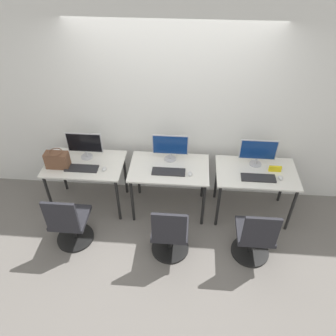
{
  "coord_description": "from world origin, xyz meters",
  "views": [
    {
      "loc": [
        0.25,
        -3.01,
        3.5
      ],
      "look_at": [
        0.0,
        0.13,
        0.91
      ],
      "focal_mm": 35.0,
      "sensor_mm": 36.0,
      "label": 1
    }
  ],
  "objects_px": {
    "mouse_left": "(104,169)",
    "mouse_center": "(190,174)",
    "keyboard_left": "(82,168)",
    "mouse_right": "(280,178)",
    "monitor_right": "(258,151)",
    "keyboard_right": "(258,178)",
    "handbag": "(57,160)",
    "monitor_left": "(85,144)",
    "office_chair_right": "(255,238)",
    "keyboard_center": "(169,172)",
    "office_chair_left": "(70,224)",
    "office_chair_center": "(170,235)",
    "monitor_center": "(170,146)"
  },
  "relations": [
    {
      "from": "mouse_left",
      "to": "mouse_center",
      "type": "distance_m",
      "value": 1.12
    },
    {
      "from": "keyboard_left",
      "to": "mouse_right",
      "type": "relative_size",
      "value": 4.81
    },
    {
      "from": "keyboard_left",
      "to": "monitor_right",
      "type": "bearing_deg",
      "value": 6.98
    },
    {
      "from": "keyboard_right",
      "to": "handbag",
      "type": "bearing_deg",
      "value": 179.26
    },
    {
      "from": "monitor_left",
      "to": "handbag",
      "type": "xyz_separation_m",
      "value": [
        -0.31,
        -0.24,
        -0.1
      ]
    },
    {
      "from": "office_chair_right",
      "to": "keyboard_center",
      "type": "bearing_deg",
      "value": 148.93
    },
    {
      "from": "office_chair_right",
      "to": "mouse_right",
      "type": "bearing_deg",
      "value": 62.85
    },
    {
      "from": "monitor_left",
      "to": "office_chair_right",
      "type": "distance_m",
      "value": 2.49
    },
    {
      "from": "office_chair_left",
      "to": "monitor_right",
      "type": "relative_size",
      "value": 1.82
    },
    {
      "from": "keyboard_right",
      "to": "office_chair_left",
      "type": "bearing_deg",
      "value": -165.92
    },
    {
      "from": "mouse_left",
      "to": "keyboard_center",
      "type": "relative_size",
      "value": 0.21
    },
    {
      "from": "keyboard_left",
      "to": "handbag",
      "type": "xyz_separation_m",
      "value": [
        -0.31,
        0.02,
        0.11
      ]
    },
    {
      "from": "mouse_left",
      "to": "mouse_center",
      "type": "relative_size",
      "value": 1.0
    },
    {
      "from": "keyboard_center",
      "to": "monitor_right",
      "type": "height_order",
      "value": "monitor_right"
    },
    {
      "from": "monitor_right",
      "to": "keyboard_right",
      "type": "bearing_deg",
      "value": -90.0
    },
    {
      "from": "keyboard_left",
      "to": "office_chair_center",
      "type": "distance_m",
      "value": 1.45
    },
    {
      "from": "keyboard_left",
      "to": "mouse_center",
      "type": "bearing_deg",
      "value": -0.29
    },
    {
      "from": "mouse_center",
      "to": "keyboard_right",
      "type": "distance_m",
      "value": 0.87
    },
    {
      "from": "mouse_center",
      "to": "office_chair_right",
      "type": "height_order",
      "value": "office_chair_right"
    },
    {
      "from": "handbag",
      "to": "keyboard_right",
      "type": "bearing_deg",
      "value": -0.74
    },
    {
      "from": "monitor_right",
      "to": "mouse_right",
      "type": "height_order",
      "value": "monitor_right"
    },
    {
      "from": "office_chair_left",
      "to": "office_chair_center",
      "type": "distance_m",
      "value": 1.27
    },
    {
      "from": "mouse_center",
      "to": "handbag",
      "type": "xyz_separation_m",
      "value": [
        -1.74,
        0.03,
        0.1
      ]
    },
    {
      "from": "monitor_left",
      "to": "keyboard_right",
      "type": "xyz_separation_m",
      "value": [
        2.29,
        -0.27,
        -0.2
      ]
    },
    {
      "from": "office_chair_center",
      "to": "handbag",
      "type": "relative_size",
      "value": 2.89
    },
    {
      "from": "mouse_center",
      "to": "office_chair_right",
      "type": "relative_size",
      "value": 0.1
    },
    {
      "from": "monitor_left",
      "to": "keyboard_center",
      "type": "xyz_separation_m",
      "value": [
        1.14,
        -0.24,
        -0.2
      ]
    },
    {
      "from": "mouse_center",
      "to": "office_chair_center",
      "type": "bearing_deg",
      "value": -107.47
    },
    {
      "from": "monitor_center",
      "to": "monitor_right",
      "type": "xyz_separation_m",
      "value": [
        1.14,
        -0.02,
        0.0
      ]
    },
    {
      "from": "mouse_left",
      "to": "office_chair_left",
      "type": "xyz_separation_m",
      "value": [
        -0.35,
        -0.6,
        -0.42
      ]
    },
    {
      "from": "handbag",
      "to": "keyboard_left",
      "type": "bearing_deg",
      "value": -4.28
    },
    {
      "from": "keyboard_center",
      "to": "mouse_right",
      "type": "height_order",
      "value": "mouse_right"
    },
    {
      "from": "office_chair_left",
      "to": "keyboard_right",
      "type": "bearing_deg",
      "value": 14.08
    },
    {
      "from": "mouse_center",
      "to": "mouse_right",
      "type": "distance_m",
      "value": 1.15
    },
    {
      "from": "monitor_center",
      "to": "keyboard_left",
      "type": "bearing_deg",
      "value": -165.29
    },
    {
      "from": "keyboard_left",
      "to": "keyboard_right",
      "type": "distance_m",
      "value": 2.29
    },
    {
      "from": "monitor_center",
      "to": "handbag",
      "type": "height_order",
      "value": "monitor_center"
    },
    {
      "from": "mouse_right",
      "to": "keyboard_right",
      "type": "bearing_deg",
      "value": -175.55
    },
    {
      "from": "monitor_center",
      "to": "office_chair_right",
      "type": "bearing_deg",
      "value": -40.68
    },
    {
      "from": "office_chair_left",
      "to": "monitor_right",
      "type": "xyz_separation_m",
      "value": [
        2.34,
        0.88,
        0.62
      ]
    },
    {
      "from": "monitor_left",
      "to": "office_chair_left",
      "type": "height_order",
      "value": "monitor_left"
    },
    {
      "from": "monitor_right",
      "to": "mouse_left",
      "type": "bearing_deg",
      "value": -172.1
    },
    {
      "from": "keyboard_center",
      "to": "mouse_right",
      "type": "xyz_separation_m",
      "value": [
        1.42,
        -0.01,
        0.01
      ]
    },
    {
      "from": "keyboard_left",
      "to": "keyboard_center",
      "type": "height_order",
      "value": "same"
    },
    {
      "from": "monitor_center",
      "to": "monitor_right",
      "type": "distance_m",
      "value": 1.14
    },
    {
      "from": "mouse_center",
      "to": "office_chair_right",
      "type": "distance_m",
      "value": 1.11
    },
    {
      "from": "office_chair_right",
      "to": "keyboard_left",
      "type": "bearing_deg",
      "value": 164.09
    },
    {
      "from": "keyboard_left",
      "to": "handbag",
      "type": "distance_m",
      "value": 0.33
    },
    {
      "from": "monitor_left",
      "to": "keyboard_center",
      "type": "relative_size",
      "value": 1.1
    },
    {
      "from": "monitor_left",
      "to": "keyboard_center",
      "type": "distance_m",
      "value": 1.19
    }
  ]
}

